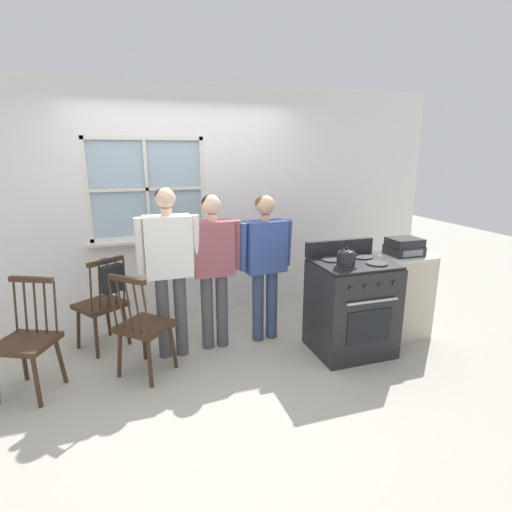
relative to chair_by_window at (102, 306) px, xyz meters
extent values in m
plane|color=#B2AD9E|center=(0.97, -0.78, -0.45)|extent=(16.00, 16.00, 0.00)
cube|color=white|center=(2.69, 0.62, 0.90)|extent=(2.98, 0.06, 2.70)
cube|color=white|center=(0.55, 0.62, 0.04)|extent=(1.29, 0.06, 0.98)
cube|color=white|center=(0.55, 0.62, 1.96)|extent=(1.29, 0.06, 0.58)
cube|color=silver|center=(0.55, 0.54, 0.51)|extent=(1.35, 0.10, 0.03)
cube|color=#9EB7C6|center=(0.55, 0.63, 1.10)|extent=(1.23, 0.01, 1.08)
cube|color=silver|center=(0.55, 0.60, 1.10)|extent=(0.04, 0.02, 1.14)
cube|color=silver|center=(0.55, 0.60, 1.10)|extent=(1.29, 0.02, 0.04)
cube|color=silver|center=(-0.07, 0.60, 1.10)|extent=(0.04, 0.03, 1.14)
cube|color=silver|center=(1.18, 0.60, 1.10)|extent=(0.04, 0.03, 1.14)
cube|color=silver|center=(0.55, 0.60, 1.65)|extent=(1.29, 0.03, 0.04)
cube|color=silver|center=(0.55, 0.60, 0.54)|extent=(1.29, 0.03, 0.04)
cube|color=#3D2819|center=(-0.01, 0.02, 0.00)|extent=(0.57, 0.57, 0.04)
cylinder|color=#3D2819|center=(0.03, 0.25, -0.24)|extent=(0.06, 0.09, 0.43)
cylinder|color=#3D2819|center=(-0.24, 0.05, -0.24)|extent=(0.09, 0.06, 0.43)
cylinder|color=#3D2819|center=(0.22, -0.02, -0.24)|extent=(0.09, 0.06, 0.43)
cylinder|color=#3D2819|center=(-0.06, -0.21, -0.24)|extent=(0.06, 0.09, 0.43)
cylinder|color=#3D2819|center=(0.23, -0.02, 0.24)|extent=(0.05, 0.07, 0.47)
cylinder|color=#3D2819|center=(0.16, -0.07, 0.24)|extent=(0.05, 0.07, 0.47)
cylinder|color=#3D2819|center=(0.09, -0.12, 0.24)|extent=(0.05, 0.07, 0.47)
cylinder|color=#3D2819|center=(0.01, -0.17, 0.24)|extent=(0.05, 0.07, 0.47)
cylinder|color=#3D2819|center=(-0.06, -0.22, 0.24)|extent=(0.05, 0.07, 0.47)
cube|color=#3D2819|center=(0.09, -0.12, 0.49)|extent=(0.33, 0.25, 0.04)
cube|color=#3D2819|center=(-0.55, -0.68, 0.00)|extent=(0.55, 0.54, 0.04)
cylinder|color=#3D2819|center=(-0.46, -0.89, -0.24)|extent=(0.06, 0.09, 0.43)
cylinder|color=#3D2819|center=(-0.63, -0.46, -0.24)|extent=(0.06, 0.09, 0.43)
cylinder|color=#3D2819|center=(-0.33, -0.60, -0.24)|extent=(0.09, 0.06, 0.43)
cylinder|color=#3D2819|center=(-0.64, -0.45, 0.24)|extent=(0.04, 0.07, 0.47)
cylinder|color=#3D2819|center=(-0.56, -0.48, 0.24)|extent=(0.04, 0.07, 0.47)
cylinder|color=#3D2819|center=(-0.48, -0.52, 0.24)|extent=(0.04, 0.07, 0.47)
cylinder|color=#3D2819|center=(-0.39, -0.56, 0.24)|extent=(0.04, 0.07, 0.47)
cylinder|color=#3D2819|center=(-0.31, -0.60, 0.24)|extent=(0.04, 0.07, 0.47)
cube|color=#3D2819|center=(-0.48, -0.52, 0.49)|extent=(0.36, 0.20, 0.04)
cube|color=#3D2819|center=(0.39, -0.64, 0.00)|extent=(0.58, 0.58, 0.04)
cylinder|color=#3D2819|center=(0.62, -0.65, -0.24)|extent=(0.09, 0.05, 0.43)
cylinder|color=#3D2819|center=(0.38, -0.41, -0.24)|extent=(0.05, 0.09, 0.43)
cylinder|color=#3D2819|center=(0.40, -0.88, -0.24)|extent=(0.05, 0.09, 0.43)
cylinder|color=#3D2819|center=(0.16, -0.64, -0.24)|extent=(0.09, 0.05, 0.43)
cylinder|color=#3D2819|center=(0.40, -0.89, 0.24)|extent=(0.06, 0.06, 0.47)
cylinder|color=#3D2819|center=(0.34, -0.83, 0.24)|extent=(0.06, 0.06, 0.47)
cylinder|color=#3D2819|center=(0.27, -0.77, 0.24)|extent=(0.06, 0.06, 0.47)
cylinder|color=#3D2819|center=(0.21, -0.70, 0.24)|extent=(0.06, 0.06, 0.47)
cylinder|color=#3D2819|center=(0.14, -0.64, 0.24)|extent=(0.06, 0.06, 0.47)
cube|color=#3D2819|center=(0.27, -0.77, 0.49)|extent=(0.30, 0.29, 0.04)
cylinder|color=#4C4C51|center=(0.57, -0.39, -0.04)|extent=(0.12, 0.12, 0.82)
cylinder|color=#4C4C51|center=(0.74, -0.39, -0.04)|extent=(0.12, 0.12, 0.82)
cube|color=white|center=(0.65, -0.39, 0.65)|extent=(0.43, 0.21, 0.57)
cylinder|color=white|center=(0.40, -0.41, 0.68)|extent=(0.08, 0.11, 0.53)
cylinder|color=white|center=(0.91, -0.41, 0.68)|extent=(0.08, 0.11, 0.53)
cylinder|color=beige|center=(0.65, -0.39, 0.98)|extent=(0.10, 0.10, 0.07)
sphere|color=beige|center=(0.65, -0.39, 1.10)|extent=(0.18, 0.18, 0.18)
ellipsoid|color=#332319|center=(0.65, -0.38, 1.12)|extent=(0.19, 0.19, 0.15)
cylinder|color=#4C4C51|center=(1.01, -0.34, -0.07)|extent=(0.12, 0.12, 0.77)
cylinder|color=#4C4C51|center=(1.16, -0.34, -0.07)|extent=(0.12, 0.12, 0.77)
cube|color=#934C56|center=(1.08, -0.34, 0.59)|extent=(0.40, 0.21, 0.54)
cylinder|color=#934C56|center=(0.85, -0.36, 0.61)|extent=(0.08, 0.11, 0.50)
cylinder|color=#934C56|center=(1.32, -0.36, 0.61)|extent=(0.08, 0.11, 0.50)
cylinder|color=beige|center=(1.08, -0.34, 0.89)|extent=(0.10, 0.10, 0.07)
sphere|color=beige|center=(1.08, -0.34, 1.02)|extent=(0.18, 0.18, 0.18)
ellipsoid|color=black|center=(1.09, -0.32, 1.04)|extent=(0.19, 0.19, 0.15)
cylinder|color=#384766|center=(1.55, -0.33, -0.08)|extent=(0.12, 0.12, 0.75)
cylinder|color=#384766|center=(1.71, -0.32, -0.08)|extent=(0.12, 0.12, 0.75)
cube|color=#384C8E|center=(1.63, -0.32, 0.57)|extent=(0.43, 0.25, 0.53)
cylinder|color=#384C8E|center=(1.39, -0.37, 0.59)|extent=(0.09, 0.12, 0.49)
cylinder|color=#384C8E|center=(1.88, -0.32, 0.59)|extent=(0.09, 0.12, 0.49)
cylinder|color=tan|center=(1.63, -0.32, 0.86)|extent=(0.10, 0.10, 0.06)
sphere|color=tan|center=(1.63, -0.32, 0.99)|extent=(0.19, 0.19, 0.19)
ellipsoid|color=brown|center=(1.63, -0.31, 1.01)|extent=(0.20, 0.20, 0.16)
cube|color=#232326|center=(2.36, -0.84, 0.00)|extent=(0.75, 0.64, 0.90)
cube|color=black|center=(2.36, -0.84, 0.46)|extent=(0.73, 0.61, 0.02)
cylinder|color=#2D2D30|center=(2.19, -0.97, 0.48)|extent=(0.20, 0.20, 0.02)
cylinder|color=#2D2D30|center=(2.52, -0.97, 0.48)|extent=(0.20, 0.20, 0.02)
cylinder|color=#2D2D30|center=(2.19, -0.71, 0.48)|extent=(0.20, 0.20, 0.02)
cylinder|color=#2D2D30|center=(2.52, -0.71, 0.48)|extent=(0.20, 0.20, 0.02)
cube|color=#232326|center=(2.36, -0.55, 0.55)|extent=(0.75, 0.06, 0.16)
cube|color=black|center=(2.36, -1.16, -0.06)|extent=(0.46, 0.01, 0.32)
cylinder|color=silver|center=(2.36, -1.18, 0.20)|extent=(0.52, 0.02, 0.02)
cylinder|color=#232326|center=(2.13, -1.17, 0.34)|extent=(0.04, 0.02, 0.04)
cylinder|color=#232326|center=(2.28, -1.17, 0.34)|extent=(0.04, 0.02, 0.04)
cylinder|color=#232326|center=(2.43, -1.17, 0.34)|extent=(0.04, 0.02, 0.04)
cylinder|color=#232326|center=(2.58, -1.17, 0.34)|extent=(0.04, 0.02, 0.04)
cylinder|color=black|center=(2.19, -0.97, 0.55)|extent=(0.17, 0.17, 0.12)
ellipsoid|color=black|center=(2.19, -0.97, 0.61)|extent=(0.16, 0.16, 0.07)
sphere|color=black|center=(2.19, -0.97, 0.65)|extent=(0.03, 0.03, 0.03)
cylinder|color=black|center=(2.27, -0.97, 0.57)|extent=(0.08, 0.03, 0.07)
torus|color=black|center=(2.19, -0.97, 0.67)|extent=(0.12, 0.01, 0.12)
cylinder|color=beige|center=(0.85, 0.53, 0.57)|extent=(0.13, 0.13, 0.09)
cylinder|color=#33261C|center=(0.85, 0.53, 0.60)|extent=(0.12, 0.12, 0.01)
cone|color=#286033|center=(0.87, 0.54, 0.72)|extent=(0.06, 0.05, 0.23)
cone|color=#286033|center=(0.85, 0.55, 0.66)|extent=(0.04, 0.06, 0.10)
cone|color=#286033|center=(0.83, 0.54, 0.73)|extent=(0.10, 0.05, 0.23)
cone|color=#286033|center=(0.84, 0.52, 0.68)|extent=(0.05, 0.05, 0.13)
cone|color=#286033|center=(0.87, 0.52, 0.70)|extent=(0.06, 0.06, 0.17)
cube|color=black|center=(0.14, -0.19, 0.33)|extent=(0.23, 0.20, 0.26)
torus|color=black|center=(0.09, -0.13, 0.50)|extent=(0.17, 0.17, 0.01)
cube|color=beige|center=(3.06, -0.65, -0.02)|extent=(0.55, 0.50, 0.87)
cube|color=beige|center=(3.06, -0.65, 0.43)|extent=(0.55, 0.50, 0.03)
cube|color=#232326|center=(3.06, -0.67, 0.50)|extent=(0.34, 0.28, 0.10)
cube|color=#232326|center=(3.06, -0.67, 0.59)|extent=(0.32, 0.27, 0.08)
cube|color=gray|center=(3.06, -0.81, 0.50)|extent=(0.24, 0.01, 0.06)
camera|label=1|loc=(0.31, -4.05, 1.50)|focal=28.00mm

